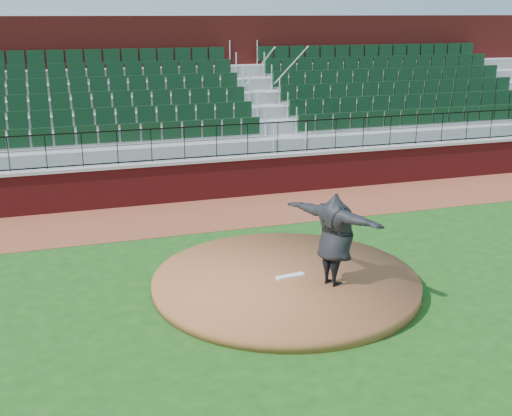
{
  "coord_description": "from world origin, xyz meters",
  "views": [
    {
      "loc": [
        -4.39,
        -12.03,
        5.64
      ],
      "look_at": [
        0.0,
        1.5,
        1.3
      ],
      "focal_mm": 45.25,
      "sensor_mm": 36.0,
      "label": 1
    }
  ],
  "objects": [
    {
      "name": "pitching_rubber",
      "position": [
        0.21,
        -0.23,
        0.27
      ],
      "size": [
        0.65,
        0.23,
        0.04
      ],
      "primitive_type": "cube",
      "rotation": [
        0.0,
        0.0,
        0.12
      ],
      "color": "white",
      "rests_on": "pitchers_mound"
    },
    {
      "name": "concourse_wall",
      "position": [
        0.0,
        12.52,
        2.75
      ],
      "size": [
        34.0,
        0.5,
        5.5
      ],
      "primitive_type": "cube",
      "color": "maroon",
      "rests_on": "ground"
    },
    {
      "name": "pitcher",
      "position": [
        0.93,
        -0.82,
        1.22
      ],
      "size": [
        1.68,
        2.42,
        1.95
      ],
      "primitive_type": "imported",
      "rotation": [
        0.0,
        0.0,
        2.05
      ],
      "color": "black",
      "rests_on": "pitchers_mound"
    },
    {
      "name": "pitchers_mound",
      "position": [
        0.12,
        -0.17,
        0.12
      ],
      "size": [
        5.66,
        5.66,
        0.25
      ],
      "primitive_type": "cylinder",
      "color": "brown",
      "rests_on": "ground"
    },
    {
      "name": "field_wall",
      "position": [
        0.0,
        7.0,
        0.6
      ],
      "size": [
        34.0,
        0.35,
        1.2
      ],
      "primitive_type": "cube",
      "color": "maroon",
      "rests_on": "ground"
    },
    {
      "name": "ground",
      "position": [
        0.0,
        0.0,
        0.0
      ],
      "size": [
        90.0,
        90.0,
        0.0
      ],
      "primitive_type": "plane",
      "color": "#194814",
      "rests_on": "ground"
    },
    {
      "name": "wall_railing",
      "position": [
        0.0,
        7.0,
        1.8
      ],
      "size": [
        34.0,
        0.05,
        1.0
      ],
      "primitive_type": null,
      "color": "black",
      "rests_on": "wall_cap"
    },
    {
      "name": "seating_stands",
      "position": [
        0.0,
        9.72,
        2.3
      ],
      "size": [
        34.0,
        5.1,
        4.6
      ],
      "primitive_type": null,
      "color": "gray",
      "rests_on": "ground"
    },
    {
      "name": "warning_track",
      "position": [
        0.0,
        5.4,
        0.01
      ],
      "size": [
        34.0,
        3.2,
        0.01
      ],
      "primitive_type": "cube",
      "color": "brown",
      "rests_on": "ground"
    },
    {
      "name": "wall_cap",
      "position": [
        0.0,
        7.0,
        1.25
      ],
      "size": [
        34.0,
        0.45,
        0.1
      ],
      "primitive_type": "cube",
      "color": "#B7B7B7",
      "rests_on": "field_wall"
    }
  ]
}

